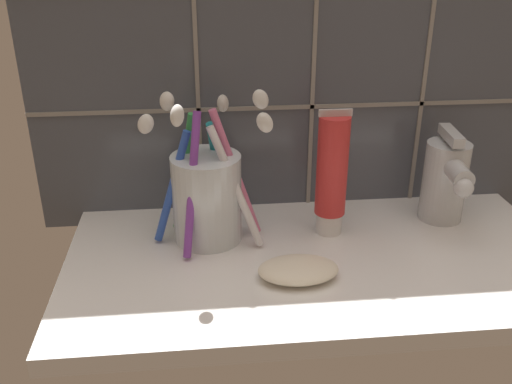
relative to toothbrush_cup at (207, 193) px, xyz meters
The scene contains 6 objects.
sink_counter 14.90cm from the toothbrush_cup, 24.52° to the right, with size 56.17×28.56×2.00cm, color white.
tile_wall_backsplash 19.44cm from the toothbrush_cup, 36.75° to the left, with size 66.17×1.72×40.08cm.
toothbrush_cup is the anchor object (origin of this frame).
toothpaste_tube 14.58cm from the toothbrush_cup, ahead, with size 3.79×3.61×15.29cm.
sink_faucet 29.22cm from the toothbrush_cup, ahead, with size 5.35×10.37×11.58cm.
soap_bar 14.09cm from the toothbrush_cup, 46.56° to the right, with size 8.50×5.43×2.03cm, color silver.
Camera 1 is at (-12.42, -53.86, 35.41)cm, focal length 40.00 mm.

